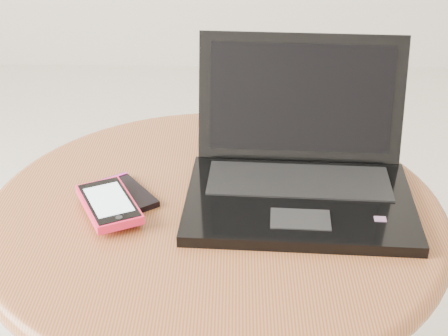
{
  "coord_description": "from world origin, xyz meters",
  "views": [
    {
      "loc": [
        0.07,
        -0.81,
        1.03
      ],
      "look_at": [
        0.06,
        -0.0,
        0.59
      ],
      "focal_mm": 53.14,
      "sensor_mm": 36.0,
      "label": 1
    }
  ],
  "objects": [
    {
      "name": "table",
      "position": [
        0.04,
        -0.0,
        0.41
      ],
      "size": [
        0.67,
        0.67,
        0.53
      ],
      "color": "#562B1C",
      "rests_on": "ground"
    },
    {
      "name": "phone_black",
      "position": [
        -0.09,
        0.02,
        0.53
      ],
      "size": [
        0.11,
        0.12,
        0.01
      ],
      "color": "black",
      "rests_on": "table"
    },
    {
      "name": "laptop",
      "position": [
        0.17,
        0.03,
        0.57
      ],
      "size": [
        0.33,
        0.29,
        0.21
      ],
      "color": "black",
      "rests_on": "table"
    },
    {
      "name": "phone_pink",
      "position": [
        -0.1,
        -0.03,
        0.54
      ],
      "size": [
        0.11,
        0.14,
        0.01
      ],
      "color": "#FF214B",
      "rests_on": "phone_black"
    }
  ]
}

